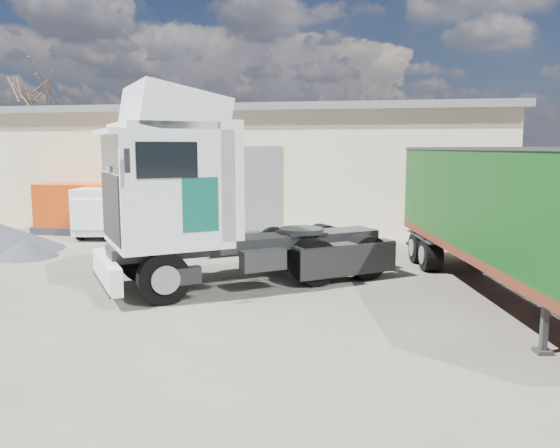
% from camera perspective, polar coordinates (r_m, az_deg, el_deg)
% --- Properties ---
extents(ground, '(120.00, 120.00, 0.00)m').
position_cam_1_polar(ground, '(12.70, -8.28, -8.30)').
color(ground, black).
rests_on(ground, ground).
extents(warehouse, '(30.60, 12.60, 5.42)m').
position_cam_1_polar(warehouse, '(29.29, -9.34, 6.17)').
color(warehouse, beige).
rests_on(warehouse, ground).
extents(bare_tree, '(4.00, 4.00, 9.60)m').
position_cam_1_polar(bare_tree, '(38.69, -24.82, 13.78)').
color(bare_tree, '#382B21').
rests_on(bare_tree, ground).
extents(tractor_unit, '(7.61, 6.65, 5.04)m').
position_cam_1_polar(tractor_unit, '(13.99, -7.99, 2.07)').
color(tractor_unit, black).
rests_on(tractor_unit, ground).
extents(box_trailer, '(4.41, 10.94, 3.56)m').
position_cam_1_polar(box_trailer, '(13.69, 22.76, 1.61)').
color(box_trailer, '#2D2D30').
rests_on(box_trailer, ground).
extents(panel_van, '(2.91, 5.13, 1.98)m').
position_cam_1_polar(panel_van, '(23.61, -17.06, 1.51)').
color(panel_van, black).
rests_on(panel_van, ground).
extents(orange_skip, '(3.38, 2.20, 2.06)m').
position_cam_1_polar(orange_skip, '(24.41, -20.26, 1.28)').
color(orange_skip, '#2D2D30').
rests_on(orange_skip, ground).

